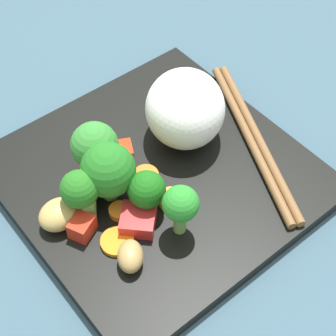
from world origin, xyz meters
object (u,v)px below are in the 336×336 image
at_px(rice_mound, 185,108).
at_px(broccoli_floret_2, 95,146).
at_px(carrot_slice_0, 171,199).
at_px(chopstick_pair, 254,138).
at_px(square_plate, 157,176).

xyz_separation_m(rice_mound, broccoli_floret_2, (-0.02, -0.10, 0.00)).
xyz_separation_m(carrot_slice_0, chopstick_pair, (-0.00, 0.12, 0.00)).
xyz_separation_m(square_plate, carrot_slice_0, (0.04, -0.01, 0.01)).
bearing_deg(broccoli_floret_2, square_plate, 48.31).
bearing_deg(carrot_slice_0, broccoli_floret_2, -158.81).
relative_size(rice_mound, broccoli_floret_2, 1.48).
bearing_deg(chopstick_pair, square_plate, 97.36).
bearing_deg(chopstick_pair, broccoli_floret_2, 89.32).
distance_m(square_plate, carrot_slice_0, 0.04).
xyz_separation_m(square_plate, chopstick_pair, (0.04, 0.10, 0.01)).
relative_size(square_plate, broccoli_floret_2, 4.51).
xyz_separation_m(broccoli_floret_2, chopstick_pair, (0.07, 0.15, -0.03)).
distance_m(broccoli_floret_2, carrot_slice_0, 0.09).
bearing_deg(square_plate, chopstick_pair, 71.19).
relative_size(broccoli_floret_2, chopstick_pair, 0.30).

